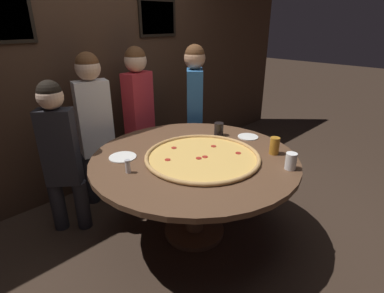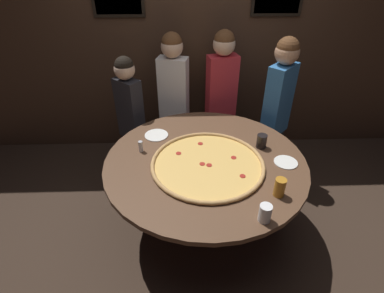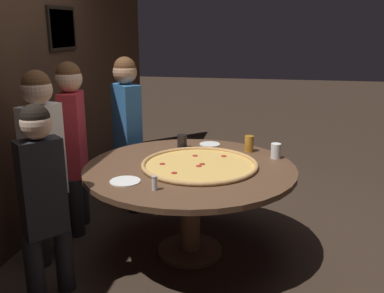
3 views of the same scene
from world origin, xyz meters
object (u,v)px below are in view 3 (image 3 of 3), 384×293
dining_table (190,182)px  condiment_shaker (155,183)px  white_plate_right_side (210,144)px  drink_cup_by_shaker (276,151)px  drink_cup_far_right (182,141)px  diner_side_right (127,125)px  diner_centre_back (73,138)px  drink_cup_near_right (249,144)px  diner_side_left (43,157)px  diner_far_left (42,192)px  giant_pizza (200,164)px  white_plate_near_front (125,181)px

dining_table → condiment_shaker: condiment_shaker is taller
dining_table → white_plate_right_side: (0.64, -0.06, 0.13)m
drink_cup_by_shaker → white_plate_right_side: size_ratio=0.66×
drink_cup_far_right → diner_side_right: diner_side_right is taller
diner_centre_back → drink_cup_far_right: bearing=92.1°
drink_cup_by_shaker → dining_table: bearing=116.8°
dining_table → drink_cup_near_right: (0.48, -0.42, 0.19)m
drink_cup_far_right → diner_side_left: bearing=130.1°
drink_cup_by_shaker → diner_centre_back: 1.71m
drink_cup_near_right → diner_far_left: 1.73m
giant_pizza → diner_far_left: (-0.73, 0.90, -0.00)m
diner_centre_back → diner_far_left: size_ratio=1.13×
white_plate_near_front → diner_side_left: (0.15, 0.68, 0.09)m
drink_cup_far_right → diner_side_right: size_ratio=0.08×
drink_cup_far_right → white_plate_near_front: drink_cup_far_right is taller
drink_cup_far_right → drink_cup_by_shaker: drink_cup_by_shaker is taller
white_plate_right_side → drink_cup_near_right: bearing=-113.8°
dining_table → diner_centre_back: diner_centre_back is taller
diner_centre_back → diner_far_left: 1.00m
diner_side_right → diner_far_left: (-1.50, 0.06, -0.10)m
white_plate_near_front → drink_cup_near_right: bearing=-41.7°
drink_cup_far_right → condiment_shaker: drink_cup_far_right is taller
dining_table → drink_cup_near_right: bearing=-41.5°
drink_cup_by_shaker → white_plate_near_front: bearing=126.1°
giant_pizza → diner_side_left: bearing=104.0°
white_plate_near_front → diner_side_right: size_ratio=0.14×
white_plate_right_side → diner_far_left: size_ratio=0.14×
drink_cup_near_right → condiment_shaker: bearing=151.1°
dining_table → diner_far_left: diner_far_left is taller
white_plate_near_front → diner_side_right: diner_side_right is taller
drink_cup_far_right → giant_pizza: bearing=-153.6°
white_plate_near_front → condiment_shaker: condiment_shaker is taller
diner_side_left → diner_far_left: bearing=41.9°
diner_side_left → dining_table: bearing=118.6°
drink_cup_near_right → diner_side_right: (0.30, 1.19, 0.04)m
diner_centre_back → diner_side_right: (0.54, -0.30, 0.00)m
giant_pizza → diner_side_right: diner_side_right is taller
white_plate_near_front → diner_side_right: (1.20, 0.39, 0.11)m
condiment_shaker → diner_side_left: diner_side_left is taller
drink_cup_far_right → diner_centre_back: bearing=105.0°
white_plate_near_front → diner_side_left: size_ratio=0.14×
dining_table → drink_cup_far_right: (0.49, 0.16, 0.19)m
drink_cup_far_right → drink_cup_by_shaker: bearing=-101.3°
dining_table → drink_cup_by_shaker: drink_cup_by_shaker is taller
white_plate_near_front → diner_side_right: 1.27m
drink_cup_far_right → diner_far_left: (-1.20, 0.66, -0.05)m
dining_table → diner_side_left: bearing=104.3°
white_plate_near_front → diner_far_left: diner_far_left is taller
drink_cup_far_right → white_plate_right_side: 0.28m
white_plate_right_side → diner_far_left: bearing=146.7°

